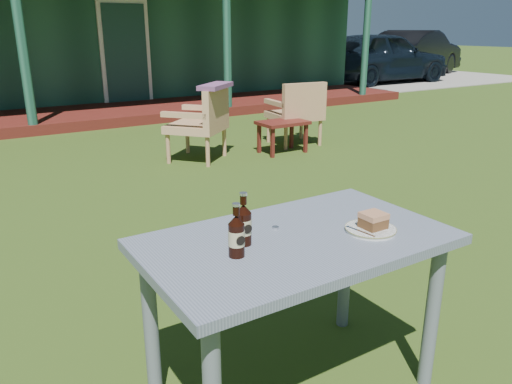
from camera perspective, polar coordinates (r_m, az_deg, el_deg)
ground at (r=3.55m, az=-11.35°, el=-7.05°), size 80.00×80.00×0.00m
gravel_strip at (r=16.41m, az=13.24°, el=12.55°), size 9.00×6.00×0.02m
car_near at (r=15.04m, az=14.13°, el=14.74°), size 4.24×1.72×1.44m
car_far at (r=17.84m, az=17.80°, el=14.89°), size 4.63×2.78×1.44m
cafe_table at (r=2.00m, az=4.64°, el=-7.79°), size 1.20×0.70×0.72m
plate at (r=2.05m, az=12.96°, el=-4.17°), size 0.20×0.20×0.01m
cake_slice at (r=2.04m, az=13.26°, el=-3.15°), size 0.09×0.09×0.06m
fork at (r=1.99m, az=11.85°, el=-4.45°), size 0.03×0.14×0.00m
cola_bottle_near at (r=1.85m, az=-1.43°, el=-3.68°), size 0.06×0.06×0.20m
cola_bottle_far at (r=1.76m, az=-2.25°, el=-4.98°), size 0.06×0.06×0.20m
bottle_cap at (r=2.02m, az=2.24°, el=-4.09°), size 0.03×0.03×0.01m
armchair_left at (r=5.88m, az=-6.10°, el=8.17°), size 0.86×0.86×0.85m
armchair_right at (r=6.67m, az=4.77°, el=9.32°), size 0.68×0.64×0.83m
floral_throw at (r=5.76m, az=-4.64°, el=11.99°), size 0.59×0.55×0.05m
side_table at (r=6.25m, az=3.06°, el=7.57°), size 0.60×0.40×0.40m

